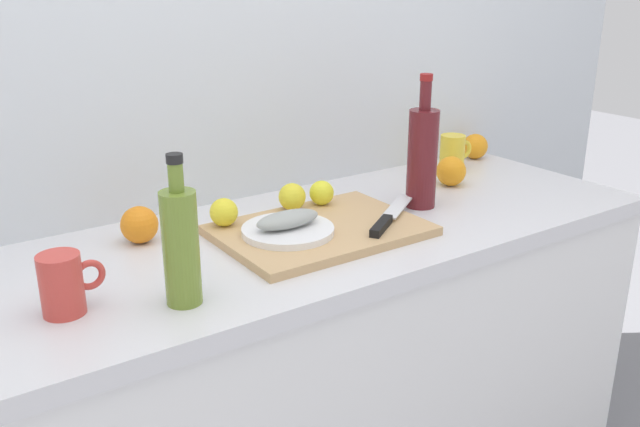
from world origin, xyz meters
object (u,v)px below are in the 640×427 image
cutting_board (320,230)px  fish_fillet (288,219)px  olive_oil_bottle (181,245)px  wine_bottle (422,156)px  coffee_mug_2 (453,153)px  white_plate (288,230)px  coffee_mug_0 (63,284)px  orange_0 (451,171)px  chef_knife (388,218)px  lemon_0 (322,193)px

cutting_board → fish_fillet: 0.09m
olive_oil_bottle → wine_bottle: wine_bottle is taller
wine_bottle → fish_fillet: bearing=-177.3°
olive_oil_bottle → coffee_mug_2: (0.99, 0.34, -0.06)m
white_plate → olive_oil_bottle: (-0.30, -0.14, 0.08)m
coffee_mug_0 → orange_0: 1.09m
chef_knife → olive_oil_bottle: size_ratio=0.93×
coffee_mug_2 → white_plate: bearing=-164.1°
chef_knife → wine_bottle: (0.18, 0.09, 0.10)m
cutting_board → olive_oil_bottle: 0.42m
fish_fillet → coffee_mug_0: 0.49m
chef_knife → wine_bottle: size_ratio=0.77×
wine_bottle → coffee_mug_2: size_ratio=2.94×
white_plate → wine_bottle: size_ratio=0.61×
fish_fillet → chef_knife: size_ratio=0.59×
olive_oil_bottle → coffee_mug_2: olive_oil_bottle is taller
fish_fillet → lemon_0: bearing=34.9°
cutting_board → fish_fillet: (-0.08, 0.00, 0.04)m
lemon_0 → olive_oil_bottle: 0.55m
coffee_mug_2 → orange_0: 0.14m
white_plate → lemon_0: lemon_0 is taller
fish_fillet → cutting_board: bearing=-1.0°
chef_knife → orange_0: 0.40m
lemon_0 → olive_oil_bottle: size_ratio=0.22×
chef_knife → lemon_0: (-0.05, 0.19, 0.02)m
cutting_board → wine_bottle: (0.32, 0.02, 0.12)m
coffee_mug_0 → orange_0: size_ratio=1.39×
lemon_0 → cutting_board: bearing=-126.0°
cutting_board → coffee_mug_0: (-0.57, -0.06, 0.05)m
fish_fillet → coffee_mug_0: size_ratio=1.34×
wine_bottle → lemon_0: bearing=156.2°
cutting_board → lemon_0: bearing=54.0°
white_plate → olive_oil_bottle: bearing=-155.5°
olive_oil_bottle → orange_0: bearing=15.0°
coffee_mug_0 → wine_bottle: bearing=5.0°
white_plate → lemon_0: size_ratio=3.38×
chef_knife → coffee_mug_2: coffee_mug_2 is taller
fish_fillet → olive_oil_bottle: bearing=-155.5°
cutting_board → orange_0: size_ratio=5.50×
chef_knife → coffee_mug_2: 0.53m
chef_knife → lemon_0: lemon_0 is taller
chef_knife → coffee_mug_0: size_ratio=2.25×
coffee_mug_0 → fish_fillet: bearing=6.9°
lemon_0 → wine_bottle: size_ratio=0.18×
chef_knife → olive_oil_bottle: (-0.53, -0.07, 0.08)m
olive_oil_bottle → coffee_mug_0: 0.21m
olive_oil_bottle → wine_bottle: size_ratio=0.83×
lemon_0 → orange_0: 0.42m
white_plate → fish_fillet: bearing=90.0°
fish_fillet → wine_bottle: (0.40, 0.02, 0.08)m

